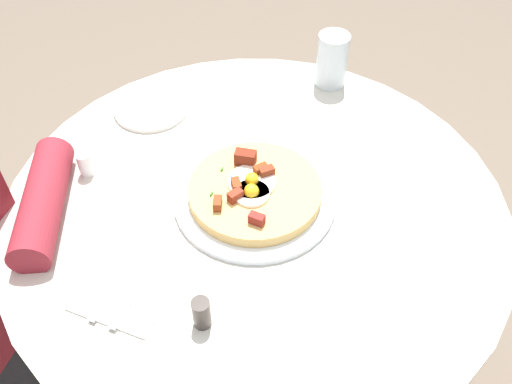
# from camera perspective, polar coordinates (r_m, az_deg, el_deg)

# --- Properties ---
(ground_plane) EXTENTS (6.00, 6.00, 0.00)m
(ground_plane) POSITION_cam_1_polar(r_m,az_deg,el_deg) (1.61, -0.07, -18.57)
(ground_plane) COLOR #6B5B4C
(dining_table) EXTENTS (0.91, 0.91, 0.73)m
(dining_table) POSITION_cam_1_polar(r_m,az_deg,el_deg) (1.13, -0.10, -6.74)
(dining_table) COLOR beige
(dining_table) RESTS_ON ground_plane
(pizza_plate) EXTENTS (0.29, 0.29, 0.01)m
(pizza_plate) POSITION_cam_1_polar(r_m,az_deg,el_deg) (0.99, 0.11, -0.53)
(pizza_plate) COLOR white
(pizza_plate) RESTS_ON dining_table
(breakfast_pizza) EXTENTS (0.24, 0.24, 0.05)m
(breakfast_pizza) POSITION_cam_1_polar(r_m,az_deg,el_deg) (0.97, 0.02, 0.24)
(breakfast_pizza) COLOR #DEAF61
(breakfast_pizza) RESTS_ON pizza_plate
(bread_plate) EXTENTS (0.16, 0.16, 0.01)m
(bread_plate) POSITION_cam_1_polar(r_m,az_deg,el_deg) (1.20, -10.86, 8.63)
(bread_plate) COLOR white
(bread_plate) RESTS_ON dining_table
(napkin) EXTENTS (0.15, 0.18, 0.00)m
(napkin) POSITION_cam_1_polar(r_m,az_deg,el_deg) (0.90, -12.77, -8.89)
(napkin) COLOR white
(napkin) RESTS_ON dining_table
(fork) EXTENTS (0.02, 0.18, 0.00)m
(fork) POSITION_cam_1_polar(r_m,az_deg,el_deg) (0.89, -11.82, -9.11)
(fork) COLOR silver
(fork) RESTS_ON napkin
(knife) EXTENTS (0.02, 0.18, 0.00)m
(knife) POSITION_cam_1_polar(r_m,az_deg,el_deg) (0.91, -13.80, -8.35)
(knife) COLOR silver
(knife) RESTS_ON napkin
(water_glass) EXTENTS (0.07, 0.07, 0.12)m
(water_glass) POSITION_cam_1_polar(r_m,az_deg,el_deg) (1.24, 7.92, 13.46)
(water_glass) COLOR silver
(water_glass) RESTS_ON dining_table
(salt_shaker) EXTENTS (0.03, 0.03, 0.05)m
(salt_shaker) POSITION_cam_1_polar(r_m,az_deg,el_deg) (1.07, -17.37, 2.82)
(salt_shaker) COLOR white
(salt_shaker) RESTS_ON dining_table
(pepper_shaker) EXTENTS (0.03, 0.03, 0.06)m
(pepper_shaker) POSITION_cam_1_polar(r_m,az_deg,el_deg) (0.82, -5.39, -12.53)
(pepper_shaker) COLOR #3F3833
(pepper_shaker) RESTS_ON dining_table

